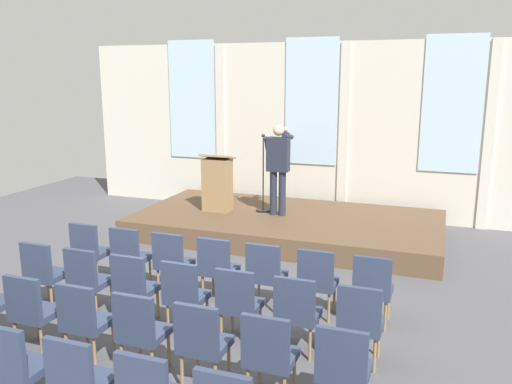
{
  "coord_description": "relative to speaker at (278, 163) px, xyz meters",
  "views": [
    {
      "loc": [
        2.8,
        -5.25,
        3.07
      ],
      "look_at": [
        -0.06,
        2.64,
        1.2
      ],
      "focal_mm": 36.87,
      "sensor_mm": 36.0,
      "label": 1
    }
  ],
  "objects": [
    {
      "name": "chair_r0_c2",
      "position": [
        -0.51,
        -3.32,
        -0.88
      ],
      "size": [
        0.46,
        0.44,
        0.94
      ],
      "color": "olive",
      "rests_on": "ground"
    },
    {
      "name": "chair_r0_c5",
      "position": [
        1.58,
        -3.32,
        -0.88
      ],
      "size": [
        0.46,
        0.44,
        0.94
      ],
      "color": "olive",
      "rests_on": "ground"
    },
    {
      "name": "chair_r1_c6",
      "position": [
        2.28,
        -4.29,
        -0.88
      ],
      "size": [
        0.46,
        0.44,
        0.94
      ],
      "color": "olive",
      "rests_on": "ground"
    },
    {
      "name": "chair_r1_c3",
      "position": [
        0.19,
        -4.29,
        -0.88
      ],
      "size": [
        0.46,
        0.44,
        0.94
      ],
      "color": "olive",
      "rests_on": "ground"
    },
    {
      "name": "ground_plane",
      "position": [
        0.19,
        -4.25,
        -1.42
      ],
      "size": [
        15.74,
        15.74,
        0.0
      ],
      "primitive_type": "plane",
      "color": "#4C4C51"
    },
    {
      "name": "chair_r0_c1",
      "position": [
        -1.2,
        -3.32,
        -0.88
      ],
      "size": [
        0.46,
        0.44,
        0.94
      ],
      "color": "olive",
      "rests_on": "ground"
    },
    {
      "name": "chair_r2_c1",
      "position": [
        -1.2,
        -5.26,
        -0.88
      ],
      "size": [
        0.46,
        0.44,
        0.94
      ],
      "color": "olive",
      "rests_on": "ground"
    },
    {
      "name": "chair_r2_c5",
      "position": [
        1.58,
        -5.26,
        -0.88
      ],
      "size": [
        0.46,
        0.44,
        0.94
      ],
      "color": "olive",
      "rests_on": "ground"
    },
    {
      "name": "chair_r3_c3",
      "position": [
        0.19,
        -6.22,
        -0.88
      ],
      "size": [
        0.46,
        0.44,
        0.94
      ],
      "color": "olive",
      "rests_on": "ground"
    },
    {
      "name": "stage_platform",
      "position": [
        0.19,
        0.01,
        -1.22
      ],
      "size": [
        5.84,
        2.97,
        0.39
      ],
      "primitive_type": "cube",
      "color": "brown",
      "rests_on": "ground"
    },
    {
      "name": "rear_partition",
      "position": [
        0.22,
        1.79,
        0.51
      ],
      "size": [
        10.78,
        0.14,
        3.85
      ],
      "color": "beige",
      "rests_on": "ground"
    },
    {
      "name": "chair_r0_c6",
      "position": [
        2.28,
        -3.32,
        -0.88
      ],
      "size": [
        0.46,
        0.44,
        0.94
      ],
      "color": "olive",
      "rests_on": "ground"
    },
    {
      "name": "chair_r2_c6",
      "position": [
        2.28,
        -5.26,
        -0.88
      ],
      "size": [
        0.46,
        0.44,
        0.94
      ],
      "color": "olive",
      "rests_on": "ground"
    },
    {
      "name": "chair_r2_c3",
      "position": [
        0.19,
        -5.26,
        -0.88
      ],
      "size": [
        0.46,
        0.44,
        0.94
      ],
      "color": "olive",
      "rests_on": "ground"
    },
    {
      "name": "chair_r1_c2",
      "position": [
        -0.51,
        -4.29,
        -0.88
      ],
      "size": [
        0.46,
        0.44,
        0.94
      ],
      "color": "olive",
      "rests_on": "ground"
    },
    {
      "name": "chair_r1_c0",
      "position": [
        -1.9,
        -4.29,
        -0.88
      ],
      "size": [
        0.46,
        0.44,
        0.94
      ],
      "color": "olive",
      "rests_on": "ground"
    },
    {
      "name": "chair_r0_c3",
      "position": [
        0.19,
        -3.32,
        -0.88
      ],
      "size": [
        0.46,
        0.44,
        0.94
      ],
      "color": "olive",
      "rests_on": "ground"
    },
    {
      "name": "chair_r1_c4",
      "position": [
        0.88,
        -4.29,
        -0.88
      ],
      "size": [
        0.46,
        0.44,
        0.94
      ],
      "color": "olive",
      "rests_on": "ground"
    },
    {
      "name": "speaker",
      "position": [
        0.0,
        0.0,
        0.0
      ],
      "size": [
        0.51,
        0.69,
        1.76
      ],
      "color": "#232838",
      "rests_on": "stage_platform"
    },
    {
      "name": "mic_stand",
      "position": [
        -0.36,
        0.16,
        -0.69
      ],
      "size": [
        0.28,
        0.28,
        1.56
      ],
      "color": "black",
      "rests_on": "stage_platform"
    },
    {
      "name": "chair_r0_c0",
      "position": [
        -1.9,
        -3.32,
        -0.88
      ],
      "size": [
        0.46,
        0.44,
        0.94
      ],
      "color": "olive",
      "rests_on": "ground"
    },
    {
      "name": "lectern",
      "position": [
        -1.25,
        -0.08,
        -0.47
      ],
      "size": [
        0.6,
        0.48,
        1.16
      ],
      "color": "#93724C",
      "rests_on": "stage_platform"
    },
    {
      "name": "chair_r1_c5",
      "position": [
        1.58,
        -4.29,
        -0.88
      ],
      "size": [
        0.46,
        0.44,
        0.94
      ],
      "color": "olive",
      "rests_on": "ground"
    },
    {
      "name": "chair_r0_c4",
      "position": [
        0.88,
        -3.32,
        -0.88
      ],
      "size": [
        0.46,
        0.44,
        0.94
      ],
      "color": "olive",
      "rests_on": "ground"
    },
    {
      "name": "chair_r3_c2",
      "position": [
        -0.51,
        -6.22,
        -0.88
      ],
      "size": [
        0.46,
        0.44,
        0.94
      ],
      "color": "olive",
      "rests_on": "ground"
    },
    {
      "name": "chair_r2_c4",
      "position": [
        0.88,
        -5.26,
        -0.88
      ],
      "size": [
        0.46,
        0.44,
        0.94
      ],
      "color": "olive",
      "rests_on": "ground"
    },
    {
      "name": "chair_r1_c1",
      "position": [
        -1.2,
        -4.29,
        -0.88
      ],
      "size": [
        0.46,
        0.44,
        0.94
      ],
      "color": "olive",
      "rests_on": "ground"
    },
    {
      "name": "chair_r2_c2",
      "position": [
        -0.51,
        -5.26,
        -0.88
      ],
      "size": [
        0.46,
        0.44,
        0.94
      ],
      "color": "olive",
      "rests_on": "ground"
    }
  ]
}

